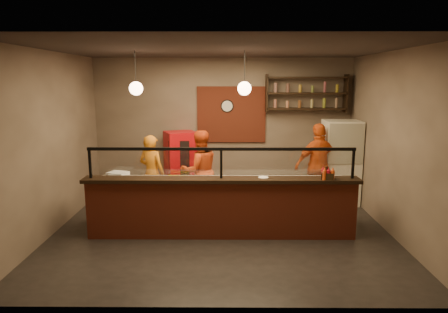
{
  "coord_description": "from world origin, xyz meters",
  "views": [
    {
      "loc": [
        0.09,
        -6.88,
        2.7
      ],
      "look_at": [
        0.04,
        0.3,
        1.32
      ],
      "focal_mm": 32.0,
      "sensor_mm": 36.0,
      "label": 1
    }
  ],
  "objects_px": {
    "cook_right": "(319,166)",
    "pizza_dough": "(255,179)",
    "fridge": "(340,162)",
    "condiment_caddy": "(328,176)",
    "wall_clock": "(227,106)",
    "cook_mid": "(200,171)",
    "red_cooler": "(181,165)",
    "cook_left": "(152,173)",
    "pepper_mill": "(326,173)"
  },
  "relations": [
    {
      "from": "cook_mid",
      "to": "condiment_caddy",
      "type": "relative_size",
      "value": 8.25
    },
    {
      "from": "fridge",
      "to": "condiment_caddy",
      "type": "height_order",
      "value": "fridge"
    },
    {
      "from": "cook_left",
      "to": "cook_right",
      "type": "distance_m",
      "value": 3.52
    },
    {
      "from": "red_cooler",
      "to": "cook_mid",
      "type": "bearing_deg",
      "value": -85.44
    },
    {
      "from": "cook_mid",
      "to": "condiment_caddy",
      "type": "distance_m",
      "value": 2.75
    },
    {
      "from": "cook_mid",
      "to": "cook_right",
      "type": "relative_size",
      "value": 0.93
    },
    {
      "from": "cook_right",
      "to": "red_cooler",
      "type": "distance_m",
      "value": 3.11
    },
    {
      "from": "wall_clock",
      "to": "pepper_mill",
      "type": "distance_m",
      "value": 3.38
    },
    {
      "from": "condiment_caddy",
      "to": "fridge",
      "type": "bearing_deg",
      "value": 68.91
    },
    {
      "from": "cook_left",
      "to": "wall_clock",
      "type": "bearing_deg",
      "value": -116.03
    },
    {
      "from": "cook_mid",
      "to": "pepper_mill",
      "type": "distance_m",
      "value": 2.72
    },
    {
      "from": "pizza_dough",
      "to": "red_cooler",
      "type": "bearing_deg",
      "value": 129.13
    },
    {
      "from": "red_cooler",
      "to": "condiment_caddy",
      "type": "bearing_deg",
      "value": -65.26
    },
    {
      "from": "fridge",
      "to": "pizza_dough",
      "type": "height_order",
      "value": "fridge"
    },
    {
      "from": "pizza_dough",
      "to": "condiment_caddy",
      "type": "xyz_separation_m",
      "value": [
        1.18,
        -0.57,
        0.21
      ]
    },
    {
      "from": "fridge",
      "to": "pepper_mill",
      "type": "height_order",
      "value": "fridge"
    },
    {
      "from": "cook_right",
      "to": "pizza_dough",
      "type": "distance_m",
      "value": 1.88
    },
    {
      "from": "fridge",
      "to": "pepper_mill",
      "type": "bearing_deg",
      "value": -110.3
    },
    {
      "from": "pizza_dough",
      "to": "pepper_mill",
      "type": "bearing_deg",
      "value": -24.89
    },
    {
      "from": "pepper_mill",
      "to": "wall_clock",
      "type": "bearing_deg",
      "value": 120.92
    },
    {
      "from": "cook_left",
      "to": "pizza_dough",
      "type": "relative_size",
      "value": 2.78
    },
    {
      "from": "fridge",
      "to": "condiment_caddy",
      "type": "distance_m",
      "value": 2.27
    },
    {
      "from": "wall_clock",
      "to": "cook_right",
      "type": "bearing_deg",
      "value": -28.14
    },
    {
      "from": "wall_clock",
      "to": "condiment_caddy",
      "type": "relative_size",
      "value": 1.47
    },
    {
      "from": "cook_right",
      "to": "pizza_dough",
      "type": "bearing_deg",
      "value": 27.98
    },
    {
      "from": "wall_clock",
      "to": "cook_mid",
      "type": "bearing_deg",
      "value": -114.05
    },
    {
      "from": "cook_mid",
      "to": "cook_right",
      "type": "height_order",
      "value": "cook_right"
    },
    {
      "from": "wall_clock",
      "to": "pepper_mill",
      "type": "bearing_deg",
      "value": -59.08
    },
    {
      "from": "cook_mid",
      "to": "red_cooler",
      "type": "height_order",
      "value": "cook_mid"
    },
    {
      "from": "wall_clock",
      "to": "cook_right",
      "type": "distance_m",
      "value": 2.51
    },
    {
      "from": "wall_clock",
      "to": "pizza_dough",
      "type": "xyz_separation_m",
      "value": [
        0.51,
        -2.25,
        -1.19
      ]
    },
    {
      "from": "fridge",
      "to": "condiment_caddy",
      "type": "xyz_separation_m",
      "value": [
        -0.81,
        -2.11,
        0.2
      ]
    },
    {
      "from": "cook_left",
      "to": "condiment_caddy",
      "type": "distance_m",
      "value": 3.6
    },
    {
      "from": "wall_clock",
      "to": "cook_mid",
      "type": "height_order",
      "value": "wall_clock"
    },
    {
      "from": "wall_clock",
      "to": "red_cooler",
      "type": "xyz_separation_m",
      "value": [
        -1.07,
        -0.31,
        -1.33
      ]
    },
    {
      "from": "pizza_dough",
      "to": "pepper_mill",
      "type": "height_order",
      "value": "pepper_mill"
    },
    {
      "from": "cook_left",
      "to": "pizza_dough",
      "type": "bearing_deg",
      "value": 179.58
    },
    {
      "from": "cook_left",
      "to": "pepper_mill",
      "type": "distance_m",
      "value": 3.58
    },
    {
      "from": "cook_left",
      "to": "pizza_dough",
      "type": "xyz_separation_m",
      "value": [
        2.07,
        -0.95,
        0.11
      ]
    },
    {
      "from": "cook_right",
      "to": "pizza_dough",
      "type": "height_order",
      "value": "cook_right"
    },
    {
      "from": "cook_mid",
      "to": "pizza_dough",
      "type": "distance_m",
      "value": 1.45
    },
    {
      "from": "cook_right",
      "to": "fridge",
      "type": "height_order",
      "value": "fridge"
    },
    {
      "from": "cook_right",
      "to": "fridge",
      "type": "bearing_deg",
      "value": -160.86
    },
    {
      "from": "cook_mid",
      "to": "red_cooler",
      "type": "relative_size",
      "value": 1.1
    },
    {
      "from": "red_cooler",
      "to": "cook_right",
      "type": "bearing_deg",
      "value": -36.63
    },
    {
      "from": "cook_left",
      "to": "cook_mid",
      "type": "height_order",
      "value": "cook_mid"
    },
    {
      "from": "cook_mid",
      "to": "pizza_dough",
      "type": "height_order",
      "value": "cook_mid"
    },
    {
      "from": "fridge",
      "to": "red_cooler",
      "type": "bearing_deg",
      "value": 175.05
    },
    {
      "from": "pizza_dough",
      "to": "fridge",
      "type": "bearing_deg",
      "value": 37.61
    },
    {
      "from": "cook_left",
      "to": "condiment_caddy",
      "type": "height_order",
      "value": "cook_left"
    }
  ]
}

